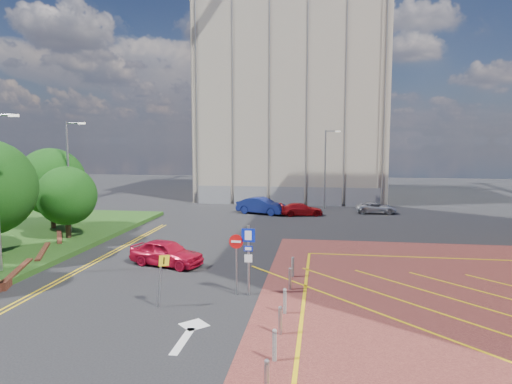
% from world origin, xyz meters
% --- Properties ---
extents(ground, '(140.00, 140.00, 0.00)m').
position_xyz_m(ground, '(0.00, 0.00, 0.00)').
color(ground, black).
rests_on(ground, ground).
extents(retaining_wall, '(6.06, 20.33, 0.40)m').
position_xyz_m(retaining_wall, '(-11.80, 2.00, 0.20)').
color(retaining_wall, brown).
rests_on(retaining_wall, ground).
extents(tree_c, '(4.00, 4.00, 4.90)m').
position_xyz_m(tree_c, '(-13.50, 10.00, 3.19)').
color(tree_c, '#3D2B1C').
rests_on(tree_c, grass_bed).
extents(tree_d, '(5.00, 5.00, 6.08)m').
position_xyz_m(tree_d, '(-16.50, 13.00, 3.87)').
color(tree_d, '#3D2B1C').
rests_on(tree_d, grass_bed).
extents(lamp_left_far, '(1.53, 0.16, 8.00)m').
position_xyz_m(lamp_left_far, '(-14.42, 12.00, 4.66)').
color(lamp_left_far, '#9EA0A8').
rests_on(lamp_left_far, grass_bed).
extents(lamp_back, '(1.53, 0.16, 8.00)m').
position_xyz_m(lamp_back, '(4.08, 28.00, 4.36)').
color(lamp_back, '#9EA0A8').
rests_on(lamp_back, ground).
extents(sign_cluster, '(1.17, 0.12, 3.20)m').
position_xyz_m(sign_cluster, '(0.30, 0.98, 1.95)').
color(sign_cluster, '#9EA0A8').
rests_on(sign_cluster, ground).
extents(warning_sign, '(0.55, 0.38, 2.24)m').
position_xyz_m(warning_sign, '(-2.84, -0.99, 1.43)').
color(warning_sign, '#9EA0A8').
rests_on(warning_sign, ground).
extents(bollard_row, '(0.14, 11.14, 0.90)m').
position_xyz_m(bollard_row, '(2.30, -1.67, 0.47)').
color(bollard_row, '#9EA0A8').
rests_on(bollard_row, forecourt).
extents(construction_building, '(21.20, 19.20, 22.00)m').
position_xyz_m(construction_building, '(0.00, 40.00, 11.00)').
color(construction_building, '#AD9F8E').
rests_on(construction_building, ground).
extents(construction_fence, '(21.60, 0.06, 2.00)m').
position_xyz_m(construction_fence, '(1.00, 30.00, 1.00)').
color(construction_fence, gray).
rests_on(construction_fence, ground).
extents(car_red_left, '(4.55, 2.84, 1.44)m').
position_xyz_m(car_red_left, '(-4.82, 5.23, 0.72)').
color(car_red_left, red).
rests_on(car_red_left, ground).
extents(car_blue_back, '(5.04, 3.10, 1.57)m').
position_xyz_m(car_blue_back, '(-1.95, 23.85, 0.78)').
color(car_blue_back, navy).
rests_on(car_blue_back, ground).
extents(car_red_back, '(4.25, 2.44, 1.16)m').
position_xyz_m(car_red_back, '(1.84, 23.43, 0.58)').
color(car_red_back, '#A50E12').
rests_on(car_red_back, ground).
extents(car_silver_back, '(3.92, 1.93, 1.07)m').
position_xyz_m(car_silver_back, '(8.87, 25.71, 0.54)').
color(car_silver_back, '#B2B4BA').
rests_on(car_silver_back, ground).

